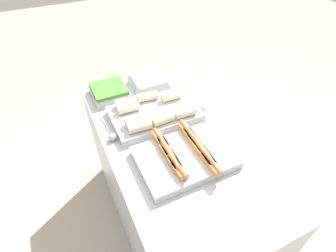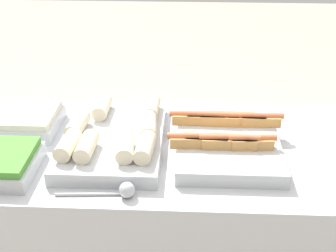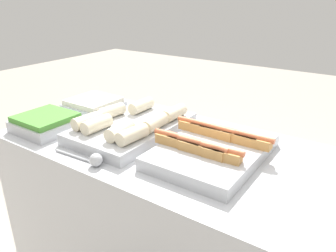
# 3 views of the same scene
# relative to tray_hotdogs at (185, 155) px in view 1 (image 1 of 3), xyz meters

# --- Properties ---
(ground_plane) EXTENTS (12.00, 12.00, 0.00)m
(ground_plane) POSITION_rel_tray_hotdogs_xyz_m (-0.17, -0.00, -0.97)
(ground_plane) COLOR #ADA393
(counter) EXTENTS (1.49, 0.73, 0.93)m
(counter) POSITION_rel_tray_hotdogs_xyz_m (-0.17, -0.00, -0.50)
(counter) COLOR #B7BABF
(counter) RESTS_ON ground_plane
(tray_hotdogs) EXTENTS (0.41, 0.50, 0.10)m
(tray_hotdogs) POSITION_rel_tray_hotdogs_xyz_m (0.00, 0.00, 0.00)
(tray_hotdogs) COLOR #B7BABF
(tray_hotdogs) RESTS_ON counter
(tray_wraps) EXTENTS (0.35, 0.54, 0.11)m
(tray_wraps) POSITION_rel_tray_hotdogs_xyz_m (-0.39, -0.01, 0.00)
(tray_wraps) COLOR #B7BABF
(tray_wraps) RESTS_ON counter
(tray_side_front) EXTENTS (0.25, 0.24, 0.07)m
(tray_side_front) POSITION_rel_tray_hotdogs_xyz_m (-0.74, -0.19, -0.00)
(tray_side_front) COLOR #B7BABF
(tray_side_front) RESTS_ON counter
(tray_side_back) EXTENTS (0.25, 0.24, 0.07)m
(tray_side_back) POSITION_rel_tray_hotdogs_xyz_m (-0.74, 0.10, -0.00)
(tray_side_back) COLOR #B7BABF
(tray_side_back) RESTS_ON counter
(serving_spoon_near) EXTENTS (0.24, 0.05, 0.05)m
(serving_spoon_near) POSITION_rel_tray_hotdogs_xyz_m (-0.33, -0.30, -0.02)
(serving_spoon_near) COLOR #B2B5BA
(serving_spoon_near) RESTS_ON counter
(serving_spoon_far) EXTENTS (0.23, 0.05, 0.05)m
(serving_spoon_far) POSITION_rel_tray_hotdogs_xyz_m (-0.33, 0.30, -0.02)
(serving_spoon_far) COLOR #B2B5BA
(serving_spoon_far) RESTS_ON counter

